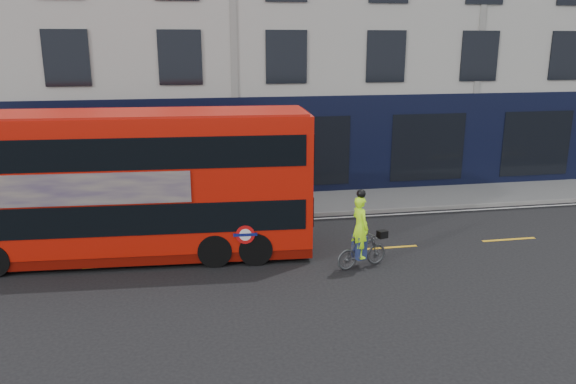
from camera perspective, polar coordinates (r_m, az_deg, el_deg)
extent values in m
plane|color=black|center=(15.12, -2.28, -8.61)|extent=(120.00, 120.00, 0.00)
cube|color=slate|center=(21.18, -4.79, -1.49)|extent=(60.00, 3.00, 0.12)
cube|color=gray|center=(19.75, -4.35, -2.70)|extent=(60.00, 0.12, 0.13)
cube|color=#A7A59D|center=(26.83, -6.61, 17.99)|extent=(50.00, 10.00, 15.00)
cube|color=black|center=(22.16, -5.28, 4.39)|extent=(50.00, 0.08, 4.00)
cube|color=silver|center=(19.49, -4.25, -3.13)|extent=(58.00, 0.10, 0.01)
cube|color=red|center=(16.46, -16.21, 1.16)|extent=(10.50, 2.98, 3.72)
cube|color=#600A03|center=(17.03, -15.72, -5.40)|extent=(10.49, 2.94, 0.28)
cube|color=black|center=(16.67, -16.01, -1.59)|extent=(10.08, 3.00, 0.85)
cube|color=black|center=(16.27, -16.46, 4.47)|extent=(10.08, 3.00, 0.85)
cube|color=#9F150B|center=(16.13, -16.70, 7.66)|extent=(10.28, 2.88, 0.08)
cube|color=black|center=(16.63, 1.98, -1.04)|extent=(0.17, 2.12, 0.85)
cube|color=black|center=(16.23, 2.03, 5.05)|extent=(0.17, 2.12, 0.85)
cube|color=tan|center=(15.48, -20.35, 0.23)|extent=(5.65, 0.38, 0.85)
cylinder|color=red|center=(15.46, -4.36, -4.35)|extent=(0.53, 0.05, 0.53)
cylinder|color=white|center=(15.46, -4.36, -4.35)|extent=(0.34, 0.04, 0.34)
cube|color=#0C1459|center=(15.45, -4.36, -4.36)|extent=(0.66, 0.06, 0.08)
cylinder|color=black|center=(16.77, -3.56, -4.48)|extent=(1.09, 2.46, 0.94)
cylinder|color=black|center=(16.75, -7.43, -4.60)|extent=(1.09, 2.46, 0.94)
cylinder|color=black|center=(17.83, -26.64, -4.91)|extent=(1.09, 2.46, 0.94)
imported|color=#434547|center=(15.69, 7.53, -5.98)|extent=(1.63, 0.85, 0.94)
imported|color=#ADFB14|center=(15.40, 7.33, -3.54)|extent=(0.57, 0.72, 1.72)
cube|color=black|center=(15.91, 9.56, -4.25)|extent=(0.31, 0.27, 0.21)
cube|color=navy|center=(15.59, 7.26, -5.56)|extent=(0.37, 0.42, 0.66)
sphere|color=black|center=(15.13, 7.45, -0.18)|extent=(0.24, 0.24, 0.24)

